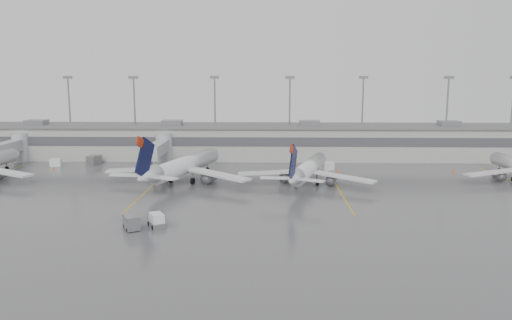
{
  "coord_description": "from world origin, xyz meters",
  "views": [
    {
      "loc": [
        4.54,
        -68.25,
        20.63
      ],
      "look_at": [
        2.26,
        24.0,
        5.0
      ],
      "focal_mm": 35.0,
      "sensor_mm": 36.0,
      "label": 1
    }
  ],
  "objects": [
    {
      "name": "cone_d",
      "position": [
        44.83,
        39.18,
        0.39
      ],
      "size": [
        0.49,
        0.49,
        0.78
      ],
      "primitive_type": "cone",
      "color": "#FF5005",
      "rests_on": "ground"
    },
    {
      "name": "baggage_cart",
      "position": [
        -14.01,
        -3.44,
        1.02
      ],
      "size": [
        2.98,
        3.52,
        1.96
      ],
      "rotation": [
        0.0,
        0.0,
        0.49
      ],
      "color": "slate",
      "rests_on": "ground"
    },
    {
      "name": "cone_c",
      "position": [
        19.74,
        38.16,
        0.37
      ],
      "size": [
        0.47,
        0.47,
        0.74
      ],
      "primitive_type": "cone",
      "color": "#FF5005",
      "rests_on": "ground"
    },
    {
      "name": "gse_uld_b",
      "position": [
        -15.63,
        39.51,
        0.81
      ],
      "size": [
        2.69,
        2.26,
        1.62
      ],
      "primitive_type": "cube",
      "rotation": [
        0.0,
        0.0,
        0.38
      ],
      "color": "white",
      "rests_on": "ground"
    },
    {
      "name": "jet_mid_left",
      "position": [
        -12.05,
        26.64,
        3.4
      ],
      "size": [
        28.86,
        32.85,
        10.95
      ],
      "rotation": [
        0.0,
        0.0,
        -0.3
      ],
      "color": "silver",
      "rests_on": "ground"
    },
    {
      "name": "light_masts",
      "position": [
        0.0,
        63.75,
        12.03
      ],
      "size": [
        142.4,
        8.0,
        20.6
      ],
      "color": "gray",
      "rests_on": "ground"
    },
    {
      "name": "jet_bridge_left",
      "position": [
        -55.5,
        45.72,
        3.87
      ],
      "size": [
        4.0,
        17.2,
        7.0
      ],
      "color": "#A4A7AA",
      "rests_on": "ground"
    },
    {
      "name": "jet_mid_right",
      "position": [
        12.08,
        25.77,
        3.0
      ],
      "size": [
        25.62,
        29.14,
        9.67
      ],
      "rotation": [
        0.0,
        0.0,
        -0.28
      ],
      "color": "silver",
      "rests_on": "ground"
    },
    {
      "name": "baggage_tug",
      "position": [
        -10.81,
        -2.24,
        0.75
      ],
      "size": [
        3.0,
        3.48,
        1.91
      ],
      "rotation": [
        0.0,
        0.0,
        0.49
      ],
      "color": "white",
      "rests_on": "ground"
    },
    {
      "name": "jet_bridge_right",
      "position": [
        -20.5,
        45.72,
        3.87
      ],
      "size": [
        4.0,
        17.2,
        7.0
      ],
      "color": "#A4A7AA",
      "rests_on": "ground"
    },
    {
      "name": "gse_uld_c",
      "position": [
        17.72,
        40.68,
        0.89
      ],
      "size": [
        2.97,
        2.51,
        1.79
      ],
      "primitive_type": "cube",
      "rotation": [
        0.0,
        0.0,
        0.38
      ],
      "color": "white",
      "rests_on": "ground"
    },
    {
      "name": "cone_a",
      "position": [
        -43.42,
        39.85,
        0.38
      ],
      "size": [
        0.48,
        0.48,
        0.76
      ],
      "primitive_type": "cone",
      "color": "#FF5005",
      "rests_on": "ground"
    },
    {
      "name": "terminal",
      "position": [
        -0.01,
        57.98,
        4.17
      ],
      "size": [
        152.0,
        17.0,
        9.45
      ],
      "color": "#A9A9A4",
      "rests_on": "ground"
    },
    {
      "name": "gse_uld_a",
      "position": [
        -44.58,
        44.11,
        0.86
      ],
      "size": [
        2.61,
        1.89,
        1.73
      ],
      "primitive_type": "cube",
      "rotation": [
        0.0,
        0.0,
        0.11
      ],
      "color": "white",
      "rests_on": "ground"
    },
    {
      "name": "ground",
      "position": [
        0.0,
        0.0,
        0.0
      ],
      "size": [
        260.0,
        260.0,
        0.0
      ],
      "primitive_type": "plane",
      "color": "#575659",
      "rests_on": "ground"
    },
    {
      "name": "stand_markings",
      "position": [
        -0.0,
        24.0,
        0.01
      ],
      "size": [
        105.25,
        40.0,
        0.01
      ],
      "color": "#DCA00C",
      "rests_on": "ground"
    },
    {
      "name": "gse_loader",
      "position": [
        -36.41,
        46.29,
        1.05
      ],
      "size": [
        3.01,
        3.84,
        2.11
      ],
      "primitive_type": "cube",
      "rotation": [
        0.0,
        0.0,
        -0.3
      ],
      "color": "slate",
      "rests_on": "ground"
    },
    {
      "name": "cone_b",
      "position": [
        -24.26,
        38.67,
        0.35
      ],
      "size": [
        0.44,
        0.44,
        0.69
      ],
      "primitive_type": "cone",
      "color": "#FF5005",
      "rests_on": "ground"
    }
  ]
}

